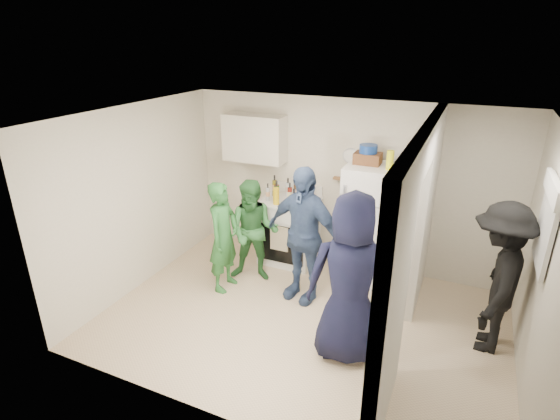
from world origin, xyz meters
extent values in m
plane|color=beige|center=(0.00, 0.00, 0.00)|extent=(4.80, 4.80, 0.00)
plane|color=silver|center=(0.00, 1.70, 1.25)|extent=(4.80, 0.00, 4.80)
plane|color=silver|center=(0.00, -1.70, 1.25)|extent=(4.80, 0.00, 4.80)
plane|color=silver|center=(-2.40, 0.00, 1.25)|extent=(0.00, 3.40, 3.40)
plane|color=silver|center=(2.40, 0.00, 1.25)|extent=(0.00, 3.40, 3.40)
plane|color=white|center=(0.00, 0.00, 2.50)|extent=(4.80, 4.80, 0.00)
cube|color=silver|center=(1.20, 1.10, 1.25)|extent=(0.12, 1.20, 2.50)
cube|color=silver|center=(1.20, -1.10, 1.25)|extent=(0.12, 1.20, 2.50)
cube|color=silver|center=(1.20, 0.00, 2.30)|extent=(0.12, 1.00, 0.40)
cube|color=white|center=(-0.75, 1.37, 0.50)|extent=(0.84, 0.70, 1.00)
cube|color=silver|center=(-1.40, 1.52, 1.85)|extent=(0.95, 0.34, 0.70)
cube|color=white|center=(0.46, 1.34, 0.85)|extent=(0.70, 0.68, 1.69)
cube|color=brown|center=(0.36, 1.39, 1.77)|extent=(0.35, 0.25, 0.15)
cylinder|color=navy|center=(0.36, 1.39, 1.90)|extent=(0.24, 0.24, 0.11)
cylinder|color=#FFFD15|center=(0.68, 1.24, 1.82)|extent=(0.09, 0.09, 0.25)
cylinder|color=white|center=(0.05, 1.68, 1.70)|extent=(0.22, 0.02, 0.22)
cube|color=olive|center=(0.00, 1.65, 1.35)|extent=(0.35, 0.08, 0.03)
cube|color=black|center=(2.38, 0.20, 1.65)|extent=(0.03, 0.70, 0.80)
cube|color=white|center=(2.36, 0.20, 1.65)|extent=(0.04, 0.76, 0.86)
cube|color=white|center=(2.34, 0.20, 2.00)|extent=(0.04, 0.82, 0.18)
cylinder|color=gold|center=(-0.87, 1.15, 1.12)|extent=(0.09, 0.09, 0.25)
cylinder|color=#AB120B|center=(-0.53, 1.17, 1.06)|extent=(0.09, 0.09, 0.12)
imported|color=#29672F|center=(-1.26, 0.28, 0.77)|extent=(0.37, 0.57, 1.54)
imported|color=#327336|center=(-1.00, 0.66, 0.74)|extent=(0.85, 0.74, 1.49)
imported|color=#3A557F|center=(-0.20, 0.50, 0.92)|extent=(1.15, 0.68, 1.83)
imported|color=black|center=(0.67, -0.37, 0.95)|extent=(1.06, 0.85, 1.90)
imported|color=black|center=(2.08, 0.42, 0.87)|extent=(0.77, 1.19, 1.74)
cylinder|color=#6E6416|center=(-1.05, 1.48, 1.16)|extent=(0.07, 0.07, 0.33)
cylinder|color=#28511B|center=(-0.93, 1.29, 1.15)|extent=(0.08, 0.08, 0.29)
cylinder|color=silver|center=(-0.84, 1.52, 1.15)|extent=(0.07, 0.07, 0.30)
cylinder|color=maroon|center=(-0.73, 1.32, 1.15)|extent=(0.07, 0.07, 0.29)
cylinder|color=#959FA5|center=(-0.67, 1.57, 1.16)|extent=(0.07, 0.07, 0.32)
cylinder|color=#153714|center=(-0.59, 1.37, 1.16)|extent=(0.06, 0.06, 0.32)
cylinder|color=olive|center=(-0.49, 1.53, 1.15)|extent=(0.06, 0.06, 0.31)
cylinder|color=#B1B6BE|center=(-1.05, 1.23, 1.13)|extent=(0.06, 0.06, 0.27)
cylinder|color=#5C380F|center=(-0.69, 1.46, 1.15)|extent=(0.06, 0.06, 0.30)
cylinder|color=#1C522C|center=(-0.45, 1.27, 1.15)|extent=(0.06, 0.06, 0.30)
cylinder|color=brown|center=(-0.98, 1.41, 1.13)|extent=(0.08, 0.08, 0.26)
cylinder|color=#9FA6AF|center=(-0.62, 1.21, 1.13)|extent=(0.07, 0.07, 0.25)
camera|label=1|loc=(1.60, -4.25, 3.32)|focal=28.00mm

